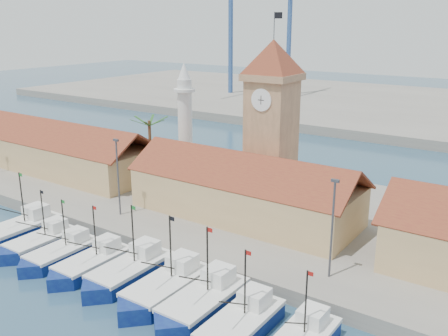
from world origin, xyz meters
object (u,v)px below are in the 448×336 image
Objects in this scene: clock_tower at (272,118)px; minaret at (185,121)px; boat_0 at (18,231)px; boat_4 at (128,273)px.

clock_tower is 1.39× the size of minaret.
boat_0 is 31.71m from clock_tower.
minaret reaches higher than boat_0.
boat_4 is 29.25m from minaret.
clock_tower is at bearing 50.09° from boat_0.
boat_4 is at bearing -95.35° from clock_tower.
boat_4 is 25.38m from clock_tower.
minaret reaches higher than boat_4.
clock_tower is 15.30m from minaret.
boat_0 is at bearing -99.26° from minaret.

